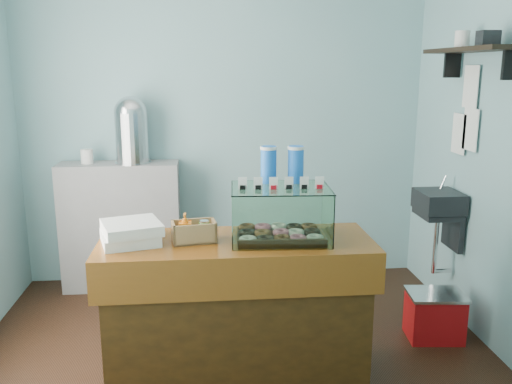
{
  "coord_description": "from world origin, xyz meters",
  "views": [
    {
      "loc": [
        -0.18,
        -3.26,
        1.88
      ],
      "look_at": [
        0.12,
        -0.15,
        1.16
      ],
      "focal_mm": 38.0,
      "sensor_mm": 36.0,
      "label": 1
    }
  ],
  "objects": [
    {
      "name": "red_cooler",
      "position": [
        1.42,
        0.14,
        0.17
      ],
      "size": [
        0.41,
        0.33,
        0.34
      ],
      "rotation": [
        0.0,
        0.0,
        -0.1
      ],
      "color": "red",
      "rests_on": "ground"
    },
    {
      "name": "counter",
      "position": [
        0.0,
        -0.25,
        0.46
      ],
      "size": [
        1.6,
        0.6,
        0.9
      ],
      "color": "#48290D",
      "rests_on": "ground"
    },
    {
      "name": "display_case",
      "position": [
        0.26,
        -0.21,
        1.07
      ],
      "size": [
        0.59,
        0.45,
        0.53
      ],
      "rotation": [
        0.0,
        0.0,
        -0.06
      ],
      "color": "#371E10",
      "rests_on": "counter"
    },
    {
      "name": "coffee_urn",
      "position": [
        -0.77,
        1.31,
        1.39
      ],
      "size": [
        0.3,
        0.3,
        0.56
      ],
      "color": "silver",
      "rests_on": "back_shelf"
    },
    {
      "name": "back_shelf",
      "position": [
        -0.9,
        1.32,
        0.55
      ],
      "size": [
        1.0,
        0.32,
        1.1
      ],
      "primitive_type": "cube",
      "color": "gray",
      "rests_on": "ground"
    },
    {
      "name": "ground",
      "position": [
        0.0,
        0.0,
        0.0
      ],
      "size": [
        3.5,
        3.5,
        0.0
      ],
      "primitive_type": "plane",
      "color": "black",
      "rests_on": "ground"
    },
    {
      "name": "pastry_boxes",
      "position": [
        -0.6,
        -0.24,
        0.96
      ],
      "size": [
        0.4,
        0.39,
        0.12
      ],
      "rotation": [
        0.0,
        0.0,
        0.26
      ],
      "color": "white",
      "rests_on": "counter"
    },
    {
      "name": "condiment_crate",
      "position": [
        -0.25,
        -0.25,
        0.96
      ],
      "size": [
        0.27,
        0.18,
        0.17
      ],
      "rotation": [
        0.0,
        0.0,
        0.14
      ],
      "color": "#A27A51",
      "rests_on": "counter"
    },
    {
      "name": "room_shell",
      "position": [
        0.03,
        0.01,
        1.71
      ],
      "size": [
        3.54,
        3.04,
        2.82
      ],
      "color": "#7CADB5",
      "rests_on": "ground"
    }
  ]
}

